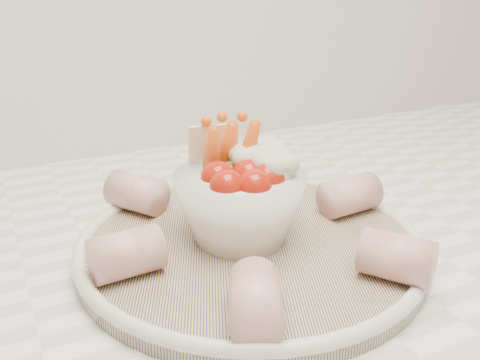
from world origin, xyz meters
name	(u,v)px	position (x,y,z in m)	size (l,w,h in m)	color
serving_platter	(250,244)	(-0.09, 1.42, 0.93)	(0.40, 0.40, 0.02)	navy
veggie_bowl	(243,195)	(-0.10, 1.43, 0.98)	(0.12, 0.12, 0.10)	white
cured_meat_rolls	(251,221)	(-0.09, 1.42, 0.95)	(0.29, 0.29, 0.04)	#BD5658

